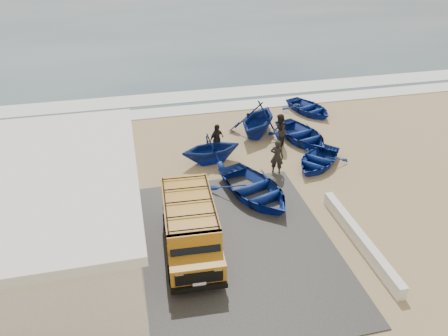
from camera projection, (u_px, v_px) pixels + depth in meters
ground at (220, 217)px, 18.97m from camera, size 160.00×160.00×0.00m
slab at (181, 254)px, 16.88m from camera, size 12.00×10.00×0.05m
surf_line at (181, 111)px, 29.02m from camera, size 180.00×1.60×0.06m
surf_wash at (176, 98)px, 31.12m from camera, size 180.00×2.20×0.04m
building at (17, 231)px, 14.72m from camera, size 8.40×9.40×4.30m
parapet at (360, 239)px, 17.29m from camera, size 0.35×6.00×0.55m
van at (190, 225)px, 16.67m from camera, size 2.21×5.04×2.12m
boat_near_left at (255, 189)px, 20.06m from camera, size 4.49×5.29×0.93m
boat_near_right at (318, 160)px, 22.63m from camera, size 4.24×4.19×0.72m
boat_mid_left at (211, 148)px, 22.71m from camera, size 3.49×3.13×1.66m
boat_mid_right at (302, 135)px, 25.05m from camera, size 3.76×4.61×0.84m
boat_far_left at (258, 119)px, 25.49m from camera, size 4.97×5.08×2.03m
boat_far_right at (309, 108)px, 28.56m from camera, size 3.62×4.23×0.74m
fisherman_front at (277, 157)px, 21.74m from camera, size 0.81×0.72×1.85m
fisherman_middle at (279, 131)px, 24.15m from camera, size 1.14×1.21×1.97m
fisherman_back at (217, 139)px, 23.50m from camera, size 1.09×0.94×1.76m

